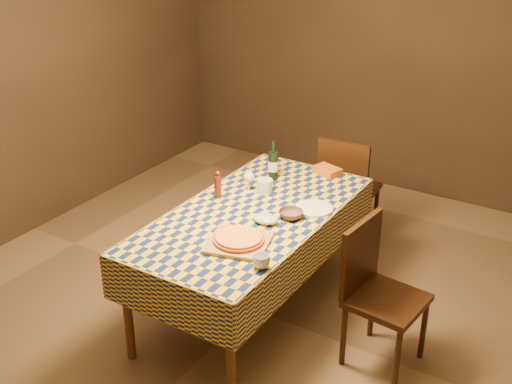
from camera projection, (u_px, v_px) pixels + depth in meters
room at (252, 129)px, 3.95m from camera, size 5.00×5.10×2.70m
dining_table at (252, 223)px, 4.23m from camera, size 0.94×1.84×0.77m
cutting_board at (239, 242)px, 3.82m from camera, size 0.44×0.44×0.02m
pizza at (239, 239)px, 3.81m from camera, size 0.37×0.37×0.03m
pepper_mill at (218, 185)px, 4.36m from camera, size 0.06×0.06×0.20m
bowl at (291, 214)px, 4.12m from camera, size 0.17×0.17×0.05m
wine_glass at (249, 178)px, 4.44m from camera, size 0.08×0.08×0.15m
wine_bottle at (273, 165)px, 4.64m from camera, size 0.09×0.09×0.29m
deli_tub at (265, 186)px, 4.47m from camera, size 0.11×0.11×0.09m
takeout_container at (327, 171)px, 4.76m from camera, size 0.22×0.19×0.05m
white_plate at (314, 208)px, 4.24m from camera, size 0.34×0.34×0.01m
tumbler at (261, 261)px, 3.57m from camera, size 0.12×0.12×0.08m
flour_patch at (245, 238)px, 3.88m from camera, size 0.29×0.23×0.00m
flour_bag at (266, 219)px, 4.06m from camera, size 0.20×0.18×0.05m
chair_far at (347, 185)px, 5.18m from camera, size 0.44×0.45×0.93m
chair_right at (376, 286)px, 3.86m from camera, size 0.47×0.46×0.93m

